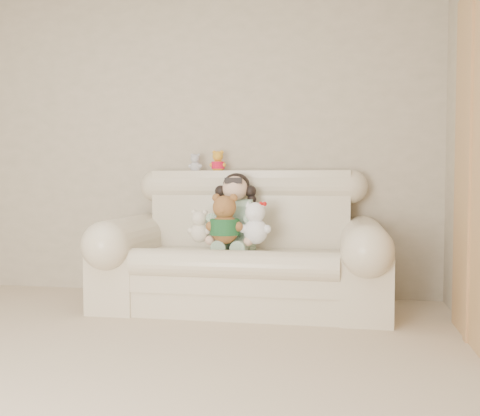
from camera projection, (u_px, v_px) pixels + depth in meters
name	position (u px, v px, depth m)	size (l,w,h in m)	color
wall_back	(166.00, 139.00, 4.68)	(4.50, 4.50, 0.00)	beige
sofa	(242.00, 239.00, 4.09)	(2.10, 0.95, 1.03)	beige
door_panel	(476.00, 163.00, 3.20)	(0.06, 0.90, 2.10)	#B7774E
seated_child	(235.00, 211.00, 4.17)	(0.36, 0.44, 0.60)	#367D4A
brown_teddy	(225.00, 214.00, 3.93)	(0.27, 0.21, 0.42)	brown
white_cat	(255.00, 218.00, 3.92)	(0.23, 0.18, 0.36)	white
cream_teddy	(199.00, 223.00, 4.02)	(0.18, 0.14, 0.28)	white
yellow_mini_bear	(218.00, 160.00, 4.45)	(0.13, 0.10, 0.21)	gold
grey_mini_plush	(196.00, 161.00, 4.47)	(0.12, 0.09, 0.18)	#B9B8C0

